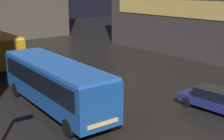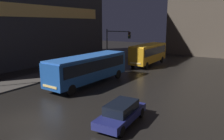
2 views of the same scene
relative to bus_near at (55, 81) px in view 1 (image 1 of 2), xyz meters
The scene contains 2 objects.
bus_near is the anchor object (origin of this frame).
car_taxi 10.07m from the bus_near, 39.54° to the right, with size 1.99×4.59×1.42m.
Camera 1 is at (-11.05, -7.44, 7.48)m, focal length 50.00 mm.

